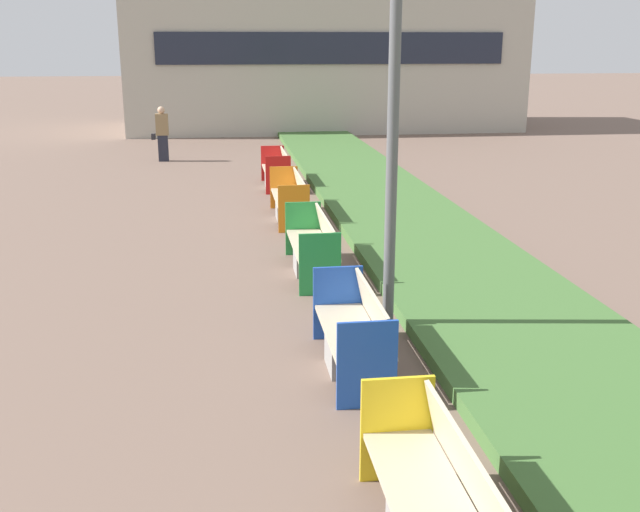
% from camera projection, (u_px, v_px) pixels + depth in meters
% --- Properties ---
extents(planter_grass_strip, '(2.80, 120.00, 0.18)m').
position_uv_depth(planter_grass_strip, '(496.00, 307.00, 10.28)').
color(planter_grass_strip, '#426B33').
rests_on(planter_grass_strip, ground).
extents(building_backdrop, '(16.17, 6.84, 6.14)m').
position_uv_depth(building_backdrop, '(321.00, 55.00, 32.24)').
color(building_backdrop, '#B2AD9E').
rests_on(building_backdrop, ground).
extents(bench_blue_frame, '(0.65, 1.93, 0.94)m').
position_uv_depth(bench_blue_frame, '(354.00, 339.00, 8.46)').
color(bench_blue_frame, gray).
rests_on(bench_blue_frame, ground).
extents(bench_green_frame, '(0.65, 2.26, 0.94)m').
position_uv_depth(bench_green_frame, '(313.00, 251.00, 12.02)').
color(bench_green_frame, gray).
rests_on(bench_green_frame, ground).
extents(bench_orange_frame, '(0.65, 2.31, 0.94)m').
position_uv_depth(bench_orange_frame, '(291.00, 202.00, 15.69)').
color(bench_orange_frame, gray).
rests_on(bench_orange_frame, ground).
extents(bench_red_frame, '(0.65, 1.94, 0.94)m').
position_uv_depth(bench_red_frame, '(277.00, 173.00, 19.20)').
color(bench_red_frame, gray).
rests_on(bench_red_frame, ground).
extents(pedestrian_walking, '(0.53, 0.24, 1.69)m').
position_uv_depth(pedestrian_walking, '(162.00, 134.00, 23.27)').
color(pedestrian_walking, '#232633').
rests_on(pedestrian_walking, ground).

